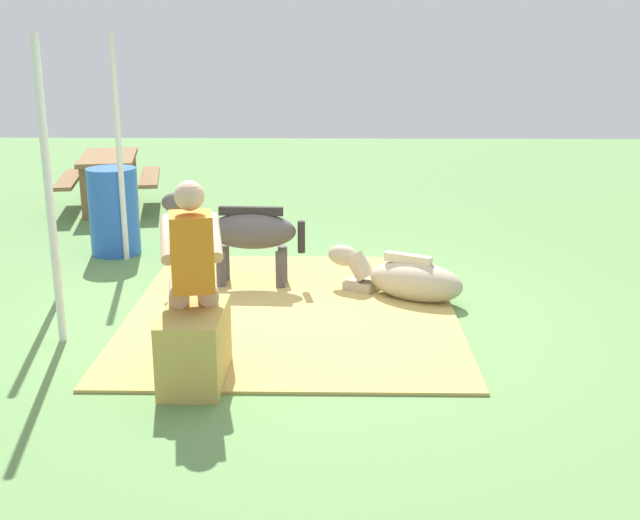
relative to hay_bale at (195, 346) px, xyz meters
The scene contains 11 objects.
ground_plane 1.46m from the hay_bale, 27.55° to the right, with size 24.00×24.00×0.00m, color #608C4C.
hay_patch 1.59m from the hay_bale, 22.42° to the right, with size 3.32×2.77×0.02m, color tan.
hay_bale is the anchor object (origin of this frame).
person_seated 0.55m from the hay_bale, ahead, with size 0.70×0.50×1.39m.
pony_standing 2.19m from the hay_bale, ahead, with size 0.36×1.35×0.90m.
pony_lying 2.40m from the hay_bale, 41.61° to the right, with size 0.88×1.30×0.42m.
water_barrel 3.60m from the hay_bale, 23.45° to the left, with size 0.53×0.53×0.94m, color blue.
tent_pole_left 1.65m from the hay_bale, 58.20° to the left, with size 0.06×0.06×2.32m, color silver.
tent_pole_right 3.44m from the hay_bale, 22.38° to the left, with size 0.06×0.06×2.32m, color silver.
tent_pole_mid 2.47m from the hay_bale, 42.01° to the left, with size 0.06×0.06×2.32m, color silver.
picnic_bench 5.89m from the hay_bale, 20.72° to the left, with size 1.72×1.56×0.75m.
Camera 1 is at (-6.30, -0.28, 2.31)m, focal length 44.47 mm.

